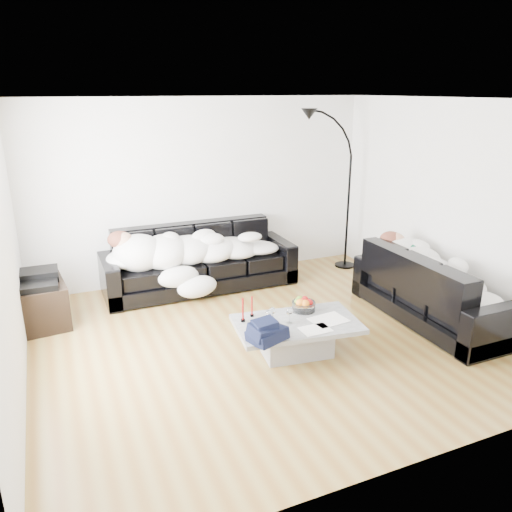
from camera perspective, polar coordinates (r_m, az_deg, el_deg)
name	(u,v)px	position (r m, az deg, el deg)	size (l,w,h in m)	color
ground	(266,339)	(5.74, 1.20, -9.44)	(5.00, 5.00, 0.00)	brown
wall_back	(203,190)	(7.31, -6.09, 7.47)	(5.00, 0.02, 2.60)	silver
wall_left	(4,259)	(4.83, -26.82, -0.26)	(0.02, 4.50, 2.60)	silver
wall_right	(451,207)	(6.66, 21.36, 5.21)	(0.02, 4.50, 2.60)	silver
ceiling	(268,99)	(5.07, 1.40, 17.50)	(5.00, 5.00, 0.00)	white
sofa_back	(199,258)	(7.05, -6.48, -0.24)	(2.66, 0.92, 0.87)	black
sofa_right	(433,287)	(6.40, 19.62, -3.34)	(2.09, 0.90, 0.85)	black
sleeper_back	(200,245)	(6.94, -6.42, 1.28)	(2.25, 0.78, 0.45)	white
sleeper_right	(436,270)	(6.33, 19.83, -1.52)	(1.79, 0.76, 0.44)	white
teal_cushion	(397,249)	(6.72, 15.85, 0.77)	(0.36, 0.30, 0.20)	#0C5438
coffee_table	(296,338)	(5.37, 4.64, -9.31)	(1.29, 0.75, 0.38)	#939699
fruit_bowl	(304,304)	(5.52, 5.46, -5.45)	(0.26, 0.26, 0.16)	white
wine_glass_a	(272,315)	(5.22, 1.89, -6.78)	(0.07, 0.07, 0.17)	white
wine_glass_b	(269,318)	(5.14, 1.48, -7.11)	(0.08, 0.08, 0.18)	white
wine_glass_c	(290,316)	(5.21, 3.86, -6.82)	(0.07, 0.07, 0.18)	white
candle_left	(243,310)	(5.22, -1.51, -6.19)	(0.05, 0.05, 0.26)	maroon
candle_right	(252,307)	(5.34, -0.47, -5.81)	(0.04, 0.04, 0.23)	maroon
newspaper_a	(329,320)	(5.35, 8.30, -7.20)	(0.37, 0.28, 0.01)	silver
newspaper_b	(315,329)	(5.14, 6.81, -8.30)	(0.30, 0.22, 0.01)	silver
navy_jacket	(263,324)	(4.83, 0.85, -7.79)	(0.37, 0.31, 0.18)	black
shoes	(312,333)	(5.78, 6.46, -8.78)	(0.44, 0.32, 0.10)	#472311
av_cabinet	(42,303)	(6.50, -23.22, -5.00)	(0.53, 0.77, 0.53)	black
stereo	(39,278)	(6.38, -23.59, -2.29)	(0.44, 0.34, 0.13)	black
floor_lamp	(348,200)	(7.82, 10.52, 6.30)	(0.78, 0.31, 2.15)	black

